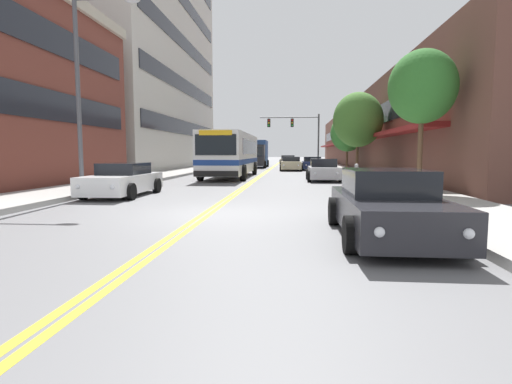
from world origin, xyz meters
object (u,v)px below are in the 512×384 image
Objects in this scene: car_black_parked_left_mid at (226,164)px; car_charcoal_parked_right_foreground at (387,206)px; car_silver_parked_right_far at (323,171)px; car_champagne_moving_lead at (286,160)px; street_tree_right_mid at (358,120)px; fire_hydrant at (356,172)px; car_navy_parked_right_mid at (312,164)px; car_white_parked_left_near at (123,180)px; street_tree_right_near at (422,87)px; street_tree_right_far at (347,133)px; car_dark_grey_moving_third at (289,160)px; box_truck at (257,154)px; city_bus at (232,153)px; car_beige_moving_second at (291,164)px; street_lamp_left_near at (87,78)px; traffic_signal_mast at (298,130)px.

car_black_parked_left_mid is 32.51m from car_charcoal_parked_right_foreground.
car_champagne_moving_lead is at bearing 94.19° from car_silver_parked_right_far.
street_tree_right_mid is 6.17× the size of fire_hydrant.
car_navy_parked_right_mid reaches higher than car_black_parked_left_mid.
street_tree_right_near reaches higher than car_white_parked_left_near.
car_champagne_moving_lead is at bearing 103.86° from street_tree_right_far.
car_champagne_moving_lead is at bearing 94.12° from car_dark_grey_moving_third.
box_truck is at bearing 140.48° from street_tree_right_far.
car_dark_grey_moving_third is (-2.47, 33.61, 0.01)m from car_silver_parked_right_far.
street_tree_right_near is 0.95× the size of street_tree_right_mid.
city_bus reaches higher than car_black_parked_left_mid.
street_tree_right_mid is (-0.43, 12.56, -0.21)m from street_tree_right_near.
city_bus is 30.52m from car_dark_grey_moving_third.
street_tree_right_far reaches higher than car_beige_moving_second.
car_navy_parked_right_mid reaches higher than car_white_parked_left_near.
street_tree_right_far is 16.72m from fire_hydrant.
street_tree_right_near reaches higher than car_black_parked_left_mid.
street_lamp_left_near is at bearing -116.32° from street_tree_right_far.
traffic_signal_mast is 32.08m from street_lamp_left_near.
car_charcoal_parked_right_foreground is at bearing -89.91° from car_silver_parked_right_far.
street_tree_right_far is (5.79, -19.14, 2.97)m from car_dark_grey_moving_third.
car_charcoal_parked_right_foreground is 30.88m from car_beige_moving_second.
car_dark_grey_moving_third is 0.78× the size of street_tree_right_near.
street_tree_right_near is (5.52, -42.24, 3.58)m from car_dark_grey_moving_third.
car_charcoal_parked_right_foreground reaches higher than car_white_parked_left_near.
car_navy_parked_right_mid is 18.40m from car_dark_grey_moving_third.
city_bus is 2.54× the size of car_charcoal_parked_right_foreground.
traffic_signal_mast reaches higher than car_champagne_moving_lead.
street_tree_right_near is at bearing -78.52° from fire_hydrant.
car_beige_moving_second is (-2.02, 14.25, 0.01)m from car_silver_parked_right_far.
box_truck is 12.39m from street_tree_right_far.
street_tree_right_near is (11.60, -23.42, 3.65)m from car_black_parked_left_mid.
street_tree_right_mid reaches higher than car_white_parked_left_near.
car_white_parked_left_near is at bearing -116.46° from street_tree_right_far.
car_silver_parked_right_far is at bearing -74.63° from box_truck.
car_beige_moving_second is (0.89, -25.45, 0.02)m from car_champagne_moving_lead.
car_dark_grey_moving_third is 13.85m from traffic_signal_mast.
car_silver_parked_right_far reaches higher than car_navy_parked_right_mid.
street_lamp_left_near reaches higher than box_truck.
car_black_parked_left_mid is 0.61× the size of street_lamp_left_near.
car_silver_parked_right_far is at bearing 47.74° from car_white_parked_left_near.
fire_hydrant is (3.70, -16.15, 0.01)m from car_beige_moving_second.
car_silver_parked_right_far is 0.63× the size of traffic_signal_mast.
car_white_parked_left_near is at bearing -105.50° from car_beige_moving_second.
car_dark_grey_moving_third is (-0.45, 19.36, 0.00)m from car_beige_moving_second.
car_charcoal_parked_right_foreground is (6.22, -19.90, -1.08)m from city_bus.
car_white_parked_left_near is at bearing -103.63° from traffic_signal_mast.
traffic_signal_mast reaches higher than car_dark_grey_moving_third.
car_white_parked_left_near is 11.17m from car_charcoal_parked_right_foreground.
box_truck reaches higher than city_bus.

